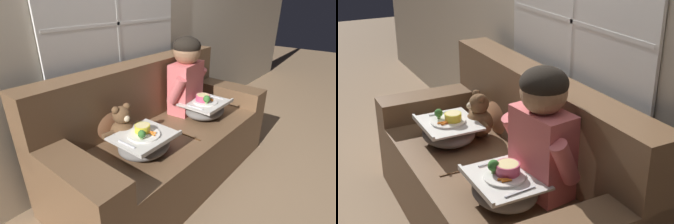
# 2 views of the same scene
# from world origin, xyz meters

# --- Properties ---
(ground_plane) EXTENTS (14.00, 14.00, 0.00)m
(ground_plane) POSITION_xyz_m (0.00, 0.00, 0.00)
(ground_plane) COLOR #8E7051
(wall_back_with_window) EXTENTS (8.00, 0.08, 2.60)m
(wall_back_with_window) POSITION_xyz_m (0.00, 0.56, 1.30)
(wall_back_with_window) COLOR beige
(wall_back_with_window) RESTS_ON ground_plane
(couch) EXTENTS (1.96, 0.87, 0.96)m
(couch) POSITION_xyz_m (0.00, 0.06, 0.35)
(couch) COLOR brown
(couch) RESTS_ON ground_plane
(throw_pillow_behind_child) EXTENTS (0.34, 0.16, 0.35)m
(throw_pillow_behind_child) POSITION_xyz_m (0.38, 0.25, 0.64)
(throw_pillow_behind_child) COLOR tan
(throw_pillow_behind_child) RESTS_ON couch
(throw_pillow_behind_teddy) EXTENTS (0.35, 0.17, 0.36)m
(throw_pillow_behind_teddy) POSITION_xyz_m (-0.38, 0.25, 0.64)
(throw_pillow_behind_teddy) COLOR #B2754C
(throw_pillow_behind_teddy) RESTS_ON couch
(child_figure) EXTENTS (0.49, 0.25, 0.67)m
(child_figure) POSITION_xyz_m (0.38, 0.09, 0.85)
(child_figure) COLOR #DB6666
(child_figure) RESTS_ON couch
(teddy_bear) EXTENTS (0.32, 0.23, 0.30)m
(teddy_bear) POSITION_xyz_m (-0.38, 0.09, 0.60)
(teddy_bear) COLOR brown
(teddy_bear) RESTS_ON couch
(lap_tray_child) EXTENTS (0.40, 0.33, 0.22)m
(lap_tray_child) POSITION_xyz_m (0.38, -0.12, 0.55)
(lap_tray_child) COLOR slate
(lap_tray_child) RESTS_ON child_figure
(lap_tray_teddy) EXTENTS (0.39, 0.34, 0.21)m
(lap_tray_teddy) POSITION_xyz_m (-0.38, -0.12, 0.55)
(lap_tray_teddy) COLOR slate
(lap_tray_teddy) RESTS_ON teddy_bear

